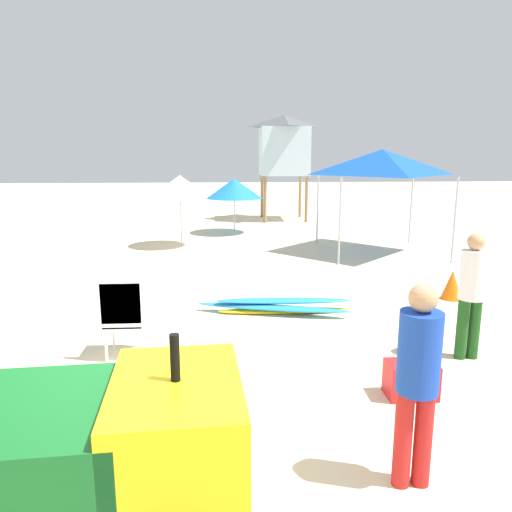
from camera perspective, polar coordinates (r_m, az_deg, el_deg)
ground at (r=4.91m, az=-10.50°, el=-19.84°), size 80.00×80.00×0.00m
utility_cart at (r=3.45m, az=-23.50°, el=-20.20°), size 2.63×1.44×1.50m
stacked_plastic_chairs at (r=6.37m, az=-15.29°, el=-6.01°), size 0.48×0.48×1.11m
surfboard_pile at (r=8.01m, az=2.76°, el=-5.88°), size 2.54×0.85×0.24m
lifeguard_near_center at (r=6.64m, az=23.91°, el=-3.45°), size 0.32×0.32×1.62m
lifeguard_near_right at (r=3.97m, az=18.38°, el=-12.90°), size 0.32×0.32×1.64m
popup_canopy at (r=13.03m, az=14.52°, el=10.57°), size 2.78×2.78×2.67m
lifeguard_tower at (r=19.15m, az=3.28°, el=12.81°), size 1.98×1.98×3.99m
beach_umbrella_left at (r=15.87m, az=-2.56°, el=7.89°), size 1.81×1.81×1.78m
beach_umbrella_mid at (r=13.67m, az=-8.89°, el=8.11°), size 1.61×1.61×1.98m
traffic_cone_near at (r=9.41m, az=21.92°, el=-3.14°), size 0.37×0.37×0.53m
cooler_box at (r=5.64m, az=17.66°, el=-13.60°), size 0.53×0.33×0.38m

